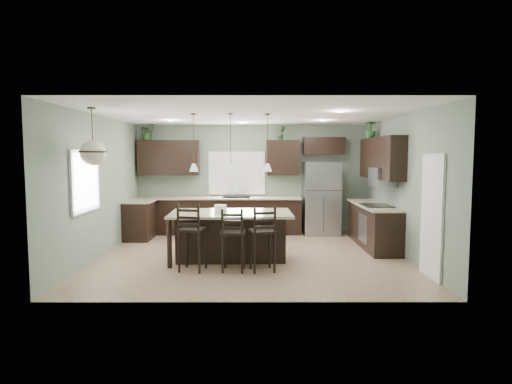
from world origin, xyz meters
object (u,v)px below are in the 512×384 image
object	(u,v)px
bar_stool_right	(262,239)
plant_back_left	(148,132)
bar_stool_left	(192,237)
bar_stool_center	(233,239)
serving_dish	(221,209)
kitchen_island	(231,236)
refrigerator	(321,198)

from	to	relation	value
bar_stool_right	plant_back_left	bearing A→B (deg)	116.36
bar_stool_left	plant_back_left	size ratio (longest dim) A/B	2.81
bar_stool_center	serving_dish	bearing A→B (deg)	113.03
kitchen_island	plant_back_left	world-z (taller)	plant_back_left
bar_stool_left	serving_dish	bearing A→B (deg)	72.70
bar_stool_center	plant_back_left	size ratio (longest dim) A/B	2.62
refrigerator	serving_dish	xyz separation A→B (m)	(-2.35, -2.70, 0.07)
bar_stool_center	bar_stool_right	xyz separation A→B (m)	(0.50, -0.01, 0.02)
kitchen_island	bar_stool_left	xyz separation A→B (m)	(-0.63, -0.79, 0.14)
bar_stool_right	kitchen_island	bearing A→B (deg)	114.13
kitchen_island	bar_stool_center	distance (m)	0.82
kitchen_island	plant_back_left	bearing A→B (deg)	126.90
refrigerator	plant_back_left	distance (m)	4.75
bar_stool_left	bar_stool_center	world-z (taller)	bar_stool_left
serving_dish	bar_stool_right	distance (m)	1.21
bar_stool_right	plant_back_left	xyz separation A→B (m)	(-2.88, 3.72, 2.04)
kitchen_island	serving_dish	size ratio (longest dim) A/B	9.60
bar_stool_center	bar_stool_right	size ratio (longest dim) A/B	0.97
serving_dish	refrigerator	bearing A→B (deg)	49.04
kitchen_island	serving_dish	bearing A→B (deg)	180.00
bar_stool_right	bar_stool_left	bearing A→B (deg)	166.90
refrigerator	plant_back_left	xyz separation A→B (m)	(-4.44, 0.20, 1.69)
refrigerator	kitchen_island	bearing A→B (deg)	-128.51
bar_stool_right	bar_stool_center	bearing A→B (deg)	166.98
bar_stool_center	kitchen_island	bearing A→B (deg)	99.56
refrigerator	kitchen_island	distance (m)	3.48
refrigerator	bar_stool_left	distance (m)	4.47
refrigerator	plant_back_left	world-z (taller)	plant_back_left
kitchen_island	bar_stool_center	xyz separation A→B (m)	(0.09, -0.81, 0.09)
bar_stool_left	bar_stool_center	distance (m)	0.71
kitchen_island	plant_back_left	distance (m)	4.27
kitchen_island	bar_stool_right	world-z (taller)	bar_stool_right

